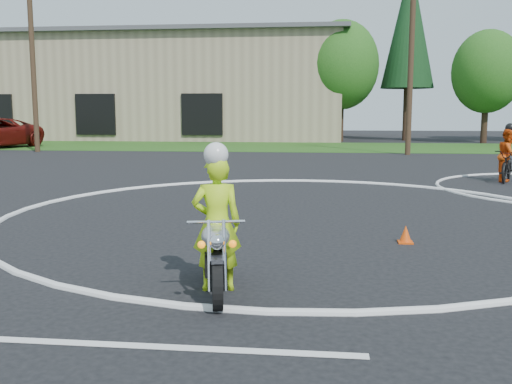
# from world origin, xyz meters

# --- Properties ---
(ground) EXTENTS (120.00, 120.00, 0.00)m
(ground) POSITION_xyz_m (0.00, 0.00, 0.00)
(ground) COLOR black
(ground) RESTS_ON ground
(grass_strip) EXTENTS (120.00, 10.00, 0.02)m
(grass_strip) POSITION_xyz_m (0.00, 27.00, 0.01)
(grass_strip) COLOR #1E4714
(grass_strip) RESTS_ON ground
(course_markings) EXTENTS (19.05, 19.05, 0.12)m
(course_markings) POSITION_xyz_m (2.17, 4.35, 0.01)
(course_markings) COLOR silver
(course_markings) RESTS_ON ground
(primary_motorcycle) EXTENTS (0.66, 1.85, 0.98)m
(primary_motorcycle) POSITION_xyz_m (-0.70, -2.34, 0.48)
(primary_motorcycle) COLOR black
(primary_motorcycle) RESTS_ON ground
(rider_primary_grp) EXTENTS (0.67, 0.51, 1.83)m
(rider_primary_grp) POSITION_xyz_m (-0.71, -2.20, 0.88)
(rider_primary_grp) COLOR #B1E217
(rider_primary_grp) RESTS_ON ground
(rider_second_grp) EXTENTS (1.37, 2.02, 1.84)m
(rider_second_grp) POSITION_xyz_m (6.40, 9.66, 0.65)
(rider_second_grp) COLOR black
(rider_second_grp) RESTS_ON ground
(warehouse) EXTENTS (41.00, 17.00, 8.30)m
(warehouse) POSITION_xyz_m (-18.00, 39.99, 4.16)
(warehouse) COLOR tan
(warehouse) RESTS_ON ground
(utility_poles) EXTENTS (41.60, 1.12, 10.00)m
(utility_poles) POSITION_xyz_m (5.00, 21.00, 5.20)
(utility_poles) COLOR #473321
(utility_poles) RESTS_ON ground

